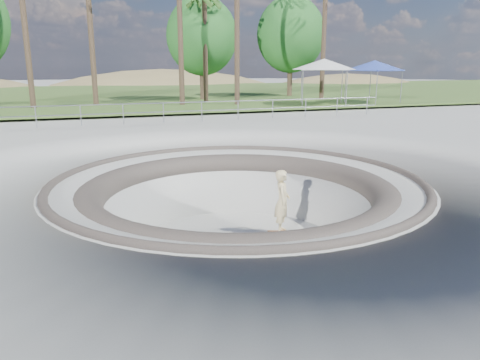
# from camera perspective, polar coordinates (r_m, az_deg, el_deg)

# --- Properties ---
(ground) EXTENTS (180.00, 180.00, 0.00)m
(ground) POSITION_cam_1_polar(r_m,az_deg,el_deg) (12.90, -0.29, -0.06)
(ground) COLOR #ACADA7
(ground) RESTS_ON ground
(skate_bowl) EXTENTS (14.00, 14.00, 4.10)m
(skate_bowl) POSITION_cam_1_polar(r_m,az_deg,el_deg) (13.47, -0.28, -7.62)
(skate_bowl) COLOR #ACADA7
(skate_bowl) RESTS_ON ground
(grass_strip) EXTENTS (180.00, 36.00, 0.12)m
(grass_strip) POSITION_cam_1_polar(r_m,az_deg,el_deg) (46.14, -13.90, 10.09)
(grass_strip) COLOR #416227
(grass_strip) RESTS_ON ground
(distant_hills) EXTENTS (103.20, 45.00, 28.60)m
(distant_hills) POSITION_cam_1_polar(r_m,az_deg,el_deg) (70.22, -12.16, 5.50)
(distant_hills) COLOR olive
(distant_hills) RESTS_ON ground
(safety_railing) EXTENTS (25.00, 0.06, 1.03)m
(safety_railing) POSITION_cam_1_polar(r_m,az_deg,el_deg) (24.32, -9.31, 8.13)
(safety_railing) COLOR gray
(safety_railing) RESTS_ON ground
(skateboard) EXTENTS (0.88, 0.50, 0.09)m
(skateboard) POSITION_cam_1_polar(r_m,az_deg,el_deg) (14.30, 5.09, -6.36)
(skateboard) COLOR brown
(skateboard) RESTS_ON ground
(skater) EXTENTS (0.70, 0.83, 1.92)m
(skater) POSITION_cam_1_polar(r_m,az_deg,el_deg) (13.99, 5.17, -2.60)
(skater) COLOR beige
(skater) RESTS_ON skateboard
(canopy_white) EXTENTS (5.66, 5.66, 3.14)m
(canopy_white) POSITION_cam_1_polar(r_m,az_deg,el_deg) (34.00, 10.21, 13.71)
(canopy_white) COLOR gray
(canopy_white) RESTS_ON ground
(canopy_blue) EXTENTS (5.72, 5.72, 3.03)m
(canopy_blue) POSITION_cam_1_polar(r_m,az_deg,el_deg) (36.34, 16.09, 13.25)
(canopy_blue) COLOR gray
(canopy_blue) RESTS_ON ground
(palm_d) EXTENTS (2.60, 2.60, 8.66)m
(palm_d) POSITION_cam_1_polar(r_m,az_deg,el_deg) (36.29, -4.37, 21.08)
(palm_d) COLOR #4E3C2D
(palm_d) RESTS_ON ground
(bushy_tree_mid) EXTENTS (5.56, 5.06, 8.02)m
(bushy_tree_mid) POSITION_cam_1_polar(r_m,az_deg,el_deg) (38.33, -4.68, 17.07)
(bushy_tree_mid) COLOR #4E3C2D
(bushy_tree_mid) RESTS_ON ground
(bushy_tree_right) EXTENTS (5.92, 5.39, 8.55)m
(bushy_tree_right) POSITION_cam_1_polar(r_m,az_deg,el_deg) (42.46, 6.22, 17.19)
(bushy_tree_right) COLOR #4E3C2D
(bushy_tree_right) RESTS_ON ground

